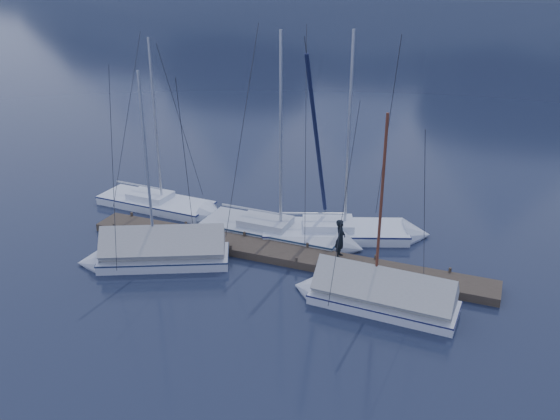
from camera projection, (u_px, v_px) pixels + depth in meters
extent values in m
plane|color=black|center=(262.00, 279.00, 23.76)|extent=(1000.00, 1000.00, 0.00)
cube|color=#382D23|center=(280.00, 253.00, 25.40)|extent=(18.00, 1.50, 0.34)
cube|color=black|center=(160.00, 236.00, 27.52)|extent=(3.00, 1.30, 0.30)
cube|color=black|center=(280.00, 258.00, 25.48)|extent=(3.00, 1.30, 0.30)
cube|color=black|center=(421.00, 284.00, 23.45)|extent=(3.00, 1.30, 0.30)
cylinder|color=#382D23|center=(132.00, 216.00, 28.64)|extent=(0.12, 0.12, 0.35)
cylinder|color=#382D23|center=(114.00, 227.00, 27.44)|extent=(0.12, 0.12, 0.35)
cylinder|color=#382D23|center=(186.00, 225.00, 27.62)|extent=(0.12, 0.12, 0.35)
cylinder|color=#382D23|center=(170.00, 237.00, 26.42)|extent=(0.12, 0.12, 0.35)
cylinder|color=#382D23|center=(244.00, 236.00, 26.60)|extent=(0.12, 0.12, 0.35)
cylinder|color=#382D23|center=(231.00, 249.00, 25.41)|extent=(0.12, 0.12, 0.35)
cylinder|color=#382D23|center=(307.00, 247.00, 25.58)|extent=(0.12, 0.12, 0.35)
cylinder|color=#382D23|center=(296.00, 261.00, 24.39)|extent=(0.12, 0.12, 0.35)
cylinder|color=#382D23|center=(376.00, 259.00, 24.57)|extent=(0.12, 0.12, 0.35)
cylinder|color=#382D23|center=(367.00, 274.00, 23.37)|extent=(0.12, 0.12, 0.35)
cylinder|color=#382D23|center=(450.00, 272.00, 23.55)|extent=(0.12, 0.12, 0.35)
cylinder|color=#382D23|center=(445.00, 289.00, 22.35)|extent=(0.12, 0.12, 0.35)
cube|color=white|center=(156.00, 205.00, 30.49)|extent=(6.12, 2.30, 0.66)
cube|color=white|center=(156.00, 210.00, 30.61)|extent=(5.17, 1.35, 0.30)
cube|color=navy|center=(156.00, 200.00, 30.38)|extent=(6.18, 2.32, 0.06)
cone|color=white|center=(214.00, 216.00, 29.17)|extent=(1.20, 1.98, 1.93)
cube|color=white|center=(150.00, 195.00, 30.41)|extent=(2.18, 1.51, 0.30)
cylinder|color=#B2B7BF|center=(155.00, 123.00, 28.62)|extent=(0.12, 0.12, 8.04)
cylinder|color=#B2B7BF|center=(138.00, 185.00, 30.50)|extent=(2.72, 0.22, 0.09)
cylinder|color=#26262B|center=(182.00, 127.00, 28.05)|extent=(0.17, 3.04, 8.05)
cube|color=#B8BEC5|center=(272.00, 233.00, 27.37)|extent=(6.60, 2.35, 0.72)
cube|color=#B8BEC5|center=(272.00, 239.00, 27.50)|extent=(5.59, 1.35, 0.33)
cube|color=navy|center=(272.00, 227.00, 27.25)|extent=(6.66, 2.38, 0.07)
cone|color=#B8BEC5|center=(350.00, 247.00, 26.01)|extent=(1.25, 2.12, 2.09)
cube|color=#B8BEC5|center=(266.00, 221.00, 27.29)|extent=(2.33, 1.59, 0.33)
cylinder|color=#B2B7BF|center=(281.00, 135.00, 25.35)|extent=(0.13, 0.13, 8.72)
cylinder|color=#B2B7BF|center=(250.00, 209.00, 27.37)|extent=(2.94, 0.18, 0.10)
cylinder|color=#26262B|center=(317.00, 139.00, 24.76)|extent=(0.11, 3.29, 8.73)
cube|color=silver|center=(335.00, 234.00, 27.28)|extent=(6.90, 4.34, 0.72)
cube|color=silver|center=(334.00, 240.00, 27.41)|extent=(5.64, 3.07, 0.33)
cube|color=#191D4D|center=(335.00, 228.00, 27.16)|extent=(6.97, 4.38, 0.07)
cone|color=silver|center=(417.00, 235.00, 27.21)|extent=(1.86, 2.38, 2.10)
cube|color=silver|center=(328.00, 223.00, 27.08)|extent=(2.68, 2.23, 0.33)
cylinder|color=#B2B7BF|center=(349.00, 135.00, 25.41)|extent=(0.13, 0.13, 8.74)
cylinder|color=#B2B7BF|center=(312.00, 213.00, 26.90)|extent=(2.80, 1.12, 0.10)
cylinder|color=#26262B|center=(387.00, 135.00, 25.38)|extent=(1.18, 3.10, 8.75)
cube|color=silver|center=(383.00, 305.00, 21.78)|extent=(5.40, 2.11, 0.57)
cube|color=silver|center=(383.00, 311.00, 21.88)|extent=(4.57, 1.23, 0.26)
cube|color=#171946|center=(383.00, 299.00, 21.69)|extent=(5.45, 2.13, 0.05)
cone|color=silver|center=(306.00, 287.00, 22.92)|extent=(1.02, 1.85, 1.81)
cylinder|color=#592819|center=(381.00, 211.00, 20.44)|extent=(0.10, 0.10, 6.87)
cylinder|color=#592819|center=(408.00, 291.00, 21.14)|extent=(2.40, 0.18, 0.08)
cylinder|color=#26262B|center=(344.00, 204.00, 20.94)|extent=(0.13, 2.68, 6.88)
cube|color=#B0AFA4|center=(384.00, 290.00, 21.53)|extent=(5.13, 2.13, 1.92)
cube|color=silver|center=(165.00, 260.00, 24.93)|extent=(5.63, 3.99, 0.63)
cube|color=silver|center=(165.00, 266.00, 25.04)|extent=(4.54, 2.88, 0.29)
cube|color=#162342|center=(164.00, 255.00, 24.83)|extent=(5.69, 4.03, 0.06)
cone|color=silver|center=(90.00, 263.00, 24.76)|extent=(1.73, 2.10, 1.83)
cylinder|color=#B2B7BF|center=(147.00, 168.00, 23.28)|extent=(0.11, 0.11, 7.61)
cylinder|color=#B2B7BF|center=(186.00, 241.00, 24.63)|extent=(2.21, 1.10, 0.09)
cylinder|color=#26262B|center=(113.00, 169.00, 23.21)|extent=(1.16, 2.44, 7.62)
cube|color=#AEACA3|center=(164.00, 246.00, 24.66)|extent=(5.41, 3.91, 1.94)
imported|color=black|center=(340.00, 239.00, 24.44)|extent=(0.46, 0.65, 1.68)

